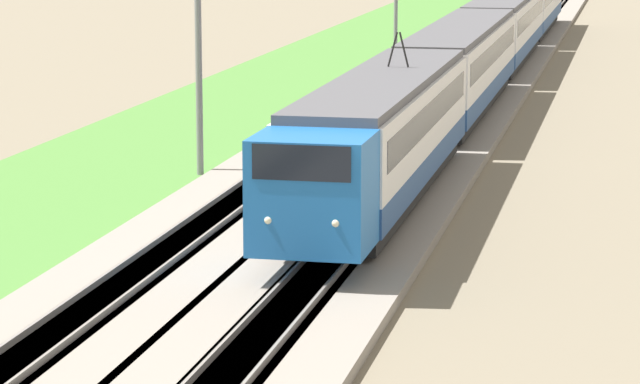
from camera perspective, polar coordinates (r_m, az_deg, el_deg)
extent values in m
cube|color=gray|center=(55.06, -0.21, 1.67)|extent=(240.00, 4.40, 0.30)
cube|color=gray|center=(54.34, 4.11, 1.52)|extent=(240.00, 4.40, 0.30)
cube|color=#4C4238|center=(55.06, -0.21, 1.67)|extent=(240.00, 1.57, 0.30)
cube|color=gray|center=(55.14, -0.75, 1.92)|extent=(240.00, 0.07, 0.15)
cube|color=gray|center=(54.91, 0.34, 1.88)|extent=(240.00, 0.07, 0.15)
cube|color=#4C4238|center=(54.34, 4.11, 1.52)|extent=(240.00, 1.57, 0.30)
cube|color=gray|center=(54.37, 3.56, 1.77)|extent=(240.00, 0.07, 0.15)
cube|color=gray|center=(54.23, 4.67, 1.73)|extent=(240.00, 0.07, 0.15)
cube|color=#4C8438|center=(56.47, -5.65, 1.76)|extent=(240.00, 9.38, 0.12)
cube|color=blue|center=(35.11, -0.26, -0.02)|extent=(2.45, 2.72, 2.70)
cube|color=black|center=(34.59, -0.39, 1.34)|extent=(1.76, 2.27, 0.81)
sphere|color=#F2EAC6|center=(34.25, -1.96, -1.06)|extent=(0.20, 0.20, 0.20)
sphere|color=#F2EAC6|center=(33.91, 0.60, -1.18)|extent=(0.20, 0.20, 0.20)
cube|color=navy|center=(44.72, 2.41, 1.09)|extent=(17.09, 2.83, 0.76)
cube|color=silver|center=(44.51, 2.42, 2.80)|extent=(17.09, 2.83, 1.94)
cube|color=black|center=(44.49, 2.42, 3.00)|extent=(15.72, 2.85, 0.82)
cube|color=#515156|center=(44.37, 2.43, 4.20)|extent=(17.09, 2.61, 0.25)
cube|color=black|center=(44.84, 2.40, 0.27)|extent=(16.24, 2.41, 0.55)
cylinder|color=black|center=(38.41, -0.08, -1.30)|extent=(0.86, 0.12, 0.86)
cylinder|color=black|center=(38.20, 1.49, -1.37)|extent=(0.86, 0.12, 0.86)
cube|color=navy|center=(63.26, 5.30, 3.96)|extent=(19.54, 2.83, 0.76)
cube|color=silver|center=(63.11, 5.32, 5.17)|extent=(19.54, 2.83, 1.94)
cube|color=black|center=(63.09, 5.32, 5.31)|extent=(17.98, 2.85, 0.82)
cube|color=#515156|center=(63.01, 5.34, 6.17)|extent=(19.54, 2.61, 0.25)
cube|color=black|center=(63.34, 5.29, 3.37)|extent=(18.57, 2.41, 0.55)
cube|color=navy|center=(83.18, 6.96, 5.59)|extent=(19.54, 2.83, 0.76)
cube|color=silver|center=(83.07, 6.98, 6.52)|extent=(19.54, 2.83, 1.94)
cube|color=black|center=(83.06, 6.98, 6.63)|extent=(17.98, 2.85, 0.82)
cube|color=black|center=(83.24, 6.95, 5.14)|extent=(18.57, 2.41, 0.55)
cube|color=navy|center=(103.19, 7.98, 6.59)|extent=(19.54, 2.83, 0.76)
cube|color=black|center=(103.24, 7.97, 6.23)|extent=(18.57, 2.41, 0.55)
cylinder|color=black|center=(46.84, 2.75, 5.39)|extent=(0.06, 0.33, 1.08)
cylinder|color=black|center=(46.78, 3.18, 5.38)|extent=(0.06, 0.33, 1.08)
cube|color=black|center=(38.50, 0.70, -2.61)|extent=(0.10, 0.10, 0.00)
cylinder|color=slate|center=(49.46, -4.60, 5.59)|extent=(0.22, 0.22, 8.88)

